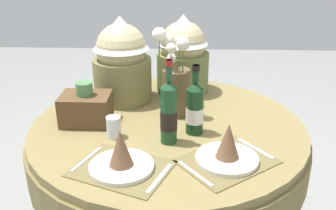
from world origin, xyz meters
TOP-DOWN VIEW (x-y plane):
  - dining_table at (0.00, 0.00)m, footprint 1.27×1.27m
  - place_setting_left at (-0.15, -0.38)m, footprint 0.41×0.37m
  - place_setting_right at (0.24, -0.31)m, footprint 0.43×0.41m
  - flower_vase at (0.03, 0.12)m, footprint 0.18×0.20m
  - wine_bottle_left at (0.12, -0.08)m, footprint 0.08×0.08m
  - wine_bottle_centre at (0.01, -0.17)m, footprint 0.07×0.07m
  - tumbler_near_left at (-0.22, -0.14)m, footprint 0.06×0.06m
  - gift_tub_back_left at (-0.24, 0.28)m, footprint 0.30×0.30m
  - gift_tub_back_centre at (0.06, 0.43)m, footprint 0.28×0.28m
  - woven_basket_side_left at (-0.37, 0.00)m, footprint 0.22×0.17m

SIDE VIEW (x-z plane):
  - dining_table at x=0.00m, z-range 0.23..0.98m
  - place_setting_left at x=-0.15m, z-range 0.71..0.87m
  - place_setting_right at x=0.24m, z-range 0.71..0.87m
  - tumbler_near_left at x=-0.22m, z-range 0.74..0.84m
  - woven_basket_side_left at x=-0.37m, z-range 0.72..0.91m
  - wine_bottle_left at x=0.12m, z-range 0.71..1.01m
  - wine_bottle_centre at x=0.01m, z-range 0.70..1.06m
  - flower_vase at x=0.03m, z-range 0.70..1.11m
  - gift_tub_back_centre at x=0.06m, z-range 0.75..1.17m
  - gift_tub_back_left at x=-0.24m, z-range 0.75..1.19m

